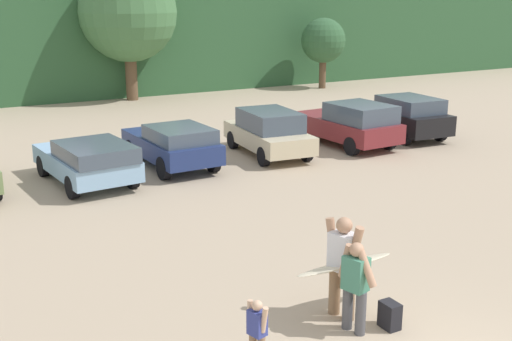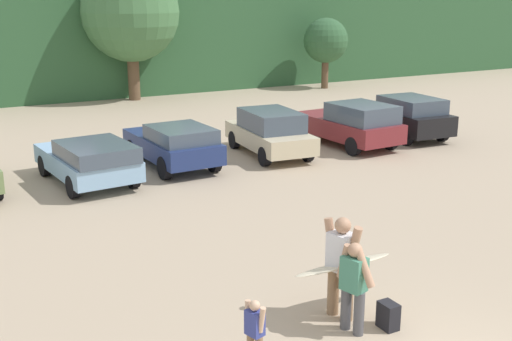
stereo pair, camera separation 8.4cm
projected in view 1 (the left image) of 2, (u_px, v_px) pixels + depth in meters
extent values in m
cube|color=#2D5633|center=(21.00, 45.00, 36.11)|extent=(108.00, 12.00, 5.07)
cylinder|color=brown|center=(131.00, 78.00, 32.83)|extent=(0.60, 0.60, 2.33)
sphere|color=#427042|center=(128.00, 12.00, 31.96)|extent=(4.95, 4.95, 4.95)
cylinder|color=brown|center=(322.00, 74.00, 37.11)|extent=(0.40, 0.40, 1.67)
sphere|color=#2D5633|center=(323.00, 40.00, 36.60)|extent=(2.56, 2.56, 2.56)
cube|color=#84ADD1|center=(86.00, 162.00, 18.43)|extent=(2.26, 4.15, 0.55)
cube|color=#3F4C5B|center=(95.00, 152.00, 17.61)|extent=(1.96, 2.51, 0.43)
cylinder|color=black|center=(43.00, 166.00, 19.09)|extent=(0.28, 0.66, 0.64)
cylinder|color=black|center=(98.00, 158.00, 20.02)|extent=(0.28, 0.66, 0.64)
cylinder|color=black|center=(72.00, 187.00, 16.99)|extent=(0.28, 0.66, 0.64)
cylinder|color=black|center=(132.00, 177.00, 17.92)|extent=(0.28, 0.66, 0.64)
cube|color=navy|center=(171.00, 146.00, 20.13)|extent=(1.96, 4.06, 0.61)
cube|color=#3F4C5B|center=(180.00, 134.00, 19.39)|extent=(1.74, 2.15, 0.43)
cylinder|color=black|center=(132.00, 150.00, 20.89)|extent=(0.25, 0.71, 0.71)
cylinder|color=black|center=(177.00, 144.00, 21.70)|extent=(0.25, 0.71, 0.71)
cylinder|color=black|center=(164.00, 168.00, 18.72)|extent=(0.25, 0.71, 0.71)
cylinder|color=black|center=(213.00, 161.00, 19.53)|extent=(0.25, 0.71, 0.71)
cube|color=beige|center=(268.00, 137.00, 21.63)|extent=(2.09, 4.16, 0.59)
cube|color=#3F4C5B|center=(270.00, 120.00, 21.35)|extent=(1.79, 2.46, 0.64)
cylinder|color=black|center=(233.00, 140.00, 22.58)|extent=(0.28, 0.64, 0.62)
cylinder|color=black|center=(272.00, 136.00, 23.18)|extent=(0.28, 0.64, 0.62)
cylinder|color=black|center=(264.00, 156.00, 20.24)|extent=(0.28, 0.64, 0.62)
cylinder|color=black|center=(306.00, 152.00, 20.84)|extent=(0.28, 0.64, 0.62)
cube|color=maroon|center=(345.00, 127.00, 23.06)|extent=(2.08, 4.29, 0.66)
cube|color=#3F4C5B|center=(361.00, 113.00, 22.23)|extent=(1.84, 2.26, 0.63)
cylinder|color=black|center=(304.00, 132.00, 23.85)|extent=(0.25, 0.66, 0.65)
cylinder|color=black|center=(339.00, 127.00, 24.71)|extent=(0.25, 0.66, 0.65)
cylinder|color=black|center=(352.00, 146.00, 21.58)|extent=(0.25, 0.66, 0.65)
cylinder|color=black|center=(389.00, 140.00, 22.44)|extent=(0.25, 0.66, 0.65)
cube|color=black|center=(400.00, 118.00, 24.51)|extent=(2.13, 4.35, 0.73)
cube|color=#3F4C5B|center=(410.00, 104.00, 23.85)|extent=(1.84, 2.35, 0.54)
cylinder|color=black|center=(361.00, 123.00, 25.49)|extent=(0.27, 0.64, 0.63)
cylinder|color=black|center=(394.00, 120.00, 26.16)|extent=(0.27, 0.64, 0.63)
cylinder|color=black|center=(404.00, 137.00, 23.06)|extent=(0.27, 0.64, 0.63)
cylinder|color=black|center=(440.00, 133.00, 23.73)|extent=(0.27, 0.64, 0.63)
cylinder|color=#8C6B4C|center=(349.00, 296.00, 10.60)|extent=(0.20, 0.20, 0.85)
cylinder|color=#8C6B4C|center=(335.00, 290.00, 10.81)|extent=(0.20, 0.20, 0.85)
cube|color=silver|center=(343.00, 252.00, 10.50)|extent=(0.43, 0.51, 0.65)
sphere|color=tan|center=(344.00, 225.00, 10.38)|extent=(0.27, 0.27, 0.27)
cylinder|color=tan|center=(355.00, 246.00, 10.29)|extent=(0.22, 0.33, 0.71)
cylinder|color=tan|center=(332.00, 238.00, 10.62)|extent=(0.21, 0.31, 0.71)
cube|color=#333D8C|center=(257.00, 323.00, 9.20)|extent=(0.25, 0.30, 0.38)
sphere|color=#D8AD8C|center=(257.00, 306.00, 9.13)|extent=(0.16, 0.16, 0.16)
cylinder|color=#D8AD8C|center=(264.00, 320.00, 9.08)|extent=(0.12, 0.17, 0.41)
cylinder|color=#D8AD8C|center=(250.00, 313.00, 9.27)|extent=(0.11, 0.12, 0.41)
cylinder|color=#4C4C51|center=(361.00, 313.00, 10.15)|extent=(0.17, 0.17, 0.74)
cylinder|color=#4C4C51|center=(348.00, 308.00, 10.33)|extent=(0.17, 0.17, 0.74)
cube|color=#3F7F66|center=(356.00, 273.00, 10.07)|extent=(0.37, 0.44, 0.56)
sphere|color=tan|center=(357.00, 250.00, 9.96)|extent=(0.24, 0.24, 0.24)
cylinder|color=tan|center=(367.00, 269.00, 9.88)|extent=(0.22, 0.41, 0.59)
cylinder|color=tan|center=(346.00, 261.00, 10.17)|extent=(0.19, 0.28, 0.61)
ellipsoid|color=beige|center=(345.00, 264.00, 10.72)|extent=(1.95, 0.58, 0.23)
cube|color=black|center=(390.00, 315.00, 10.38)|extent=(0.24, 0.34, 0.45)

